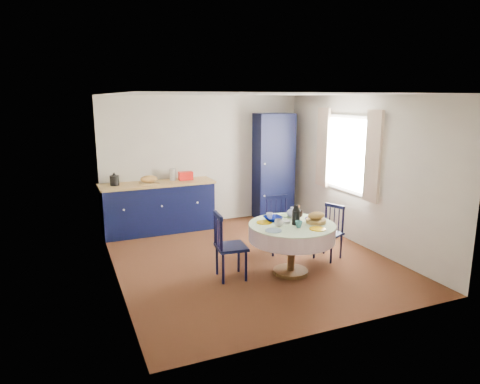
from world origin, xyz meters
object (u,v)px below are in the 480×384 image
at_px(kitchen_counter, 158,206).
at_px(mug_d, 270,216).
at_px(mug_a, 279,223).
at_px(mug_b, 299,224).
at_px(chair_right, 329,232).
at_px(mug_c, 299,214).
at_px(pantry_cabinet, 273,166).
at_px(chair_left, 228,245).
at_px(dining_table, 292,232).
at_px(cobalt_bowl, 273,219).
at_px(chair_far, 279,224).

bearing_deg(kitchen_counter, mug_d, -64.98).
bearing_deg(mug_a, mug_d, 83.70).
bearing_deg(mug_b, mug_d, 109.03).
bearing_deg(mug_b, chair_right, 29.91).
distance_m(kitchen_counter, mug_c, 2.90).
distance_m(pantry_cabinet, mug_c, 2.61).
bearing_deg(kitchen_counter, mug_b, -66.15).
distance_m(kitchen_counter, pantry_cabinet, 2.47).
xyz_separation_m(chair_left, mug_b, (0.88, -0.37, 0.30)).
distance_m(chair_left, mug_d, 0.78).
distance_m(dining_table, mug_c, 0.41).
bearing_deg(cobalt_bowl, dining_table, -52.42).
xyz_separation_m(chair_left, chair_far, (1.14, 0.68, -0.02)).
xyz_separation_m(chair_right, mug_b, (-0.84, -0.49, 0.35)).
relative_size(dining_table, chair_left, 1.28).
bearing_deg(chair_left, mug_d, -72.39).
height_order(dining_table, chair_far, dining_table).
height_order(chair_far, mug_c, chair_far).
height_order(chair_left, mug_b, chair_left).
distance_m(dining_table, mug_a, 0.28).
xyz_separation_m(pantry_cabinet, mug_a, (-1.31, -2.75, -0.30)).
bearing_deg(mug_c, mug_a, -148.72).
relative_size(mug_a, mug_d, 1.19).
height_order(kitchen_counter, chair_left, kitchen_counter).
xyz_separation_m(pantry_cabinet, dining_table, (-1.08, -2.73, -0.46)).
relative_size(chair_left, mug_d, 9.34).
height_order(kitchen_counter, chair_far, kitchen_counter).
xyz_separation_m(pantry_cabinet, mug_c, (-0.82, -2.46, -0.30)).
distance_m(dining_table, cobalt_bowl, 0.34).
height_order(chair_left, mug_d, chair_left).
height_order(pantry_cabinet, mug_c, pantry_cabinet).
height_order(kitchen_counter, cobalt_bowl, kitchen_counter).
xyz_separation_m(chair_right, mug_a, (-1.06, -0.33, 0.35)).
bearing_deg(mug_d, chair_far, 50.46).
relative_size(kitchen_counter, mug_d, 20.74).
xyz_separation_m(pantry_cabinet, mug_b, (-1.09, -2.91, -0.30)).
bearing_deg(chair_right, chair_left, -110.12).
distance_m(chair_far, mug_c, 0.67).
bearing_deg(cobalt_bowl, pantry_cabinet, 63.09).
height_order(chair_right, mug_c, chair_right).
height_order(mug_d, cobalt_bowl, mug_d).
bearing_deg(pantry_cabinet, chair_right, -92.23).
height_order(dining_table, mug_a, dining_table).
bearing_deg(mug_b, dining_table, 87.17).
relative_size(dining_table, mug_b, 12.19).
bearing_deg(mug_a, chair_left, 162.49).
height_order(dining_table, cobalt_bowl, dining_table).
distance_m(dining_table, chair_left, 0.92).
distance_m(pantry_cabinet, mug_a, 3.06).
bearing_deg(mug_a, mug_c, 31.28).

